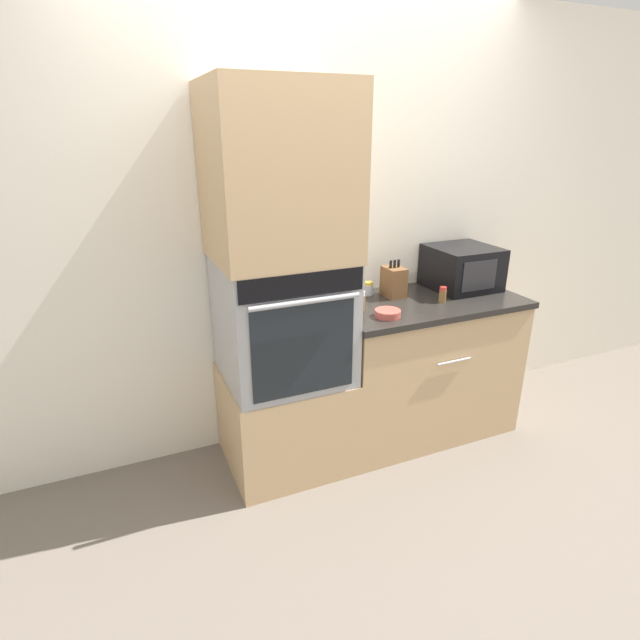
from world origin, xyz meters
name	(u,v)px	position (x,y,z in m)	size (l,w,h in m)	color
ground_plane	(360,475)	(0.00, 0.00, 0.00)	(12.00, 12.00, 0.00)	#6B6056
wall_back	(315,230)	(0.00, 0.63, 1.25)	(8.00, 0.05, 2.50)	silver
oven_cabinet_base	(285,418)	(-0.32, 0.30, 0.27)	(0.65, 0.60, 0.54)	tan
wall_oven	(283,319)	(-0.32, 0.30, 0.87)	(0.62, 0.64, 0.64)	#9EA0A5
oven_cabinet_upper	(278,174)	(-0.32, 0.30, 1.59)	(0.65, 0.60, 0.80)	tan
counter_unit	(420,365)	(0.56, 0.30, 0.43)	(1.13, 0.63, 0.86)	tan
microwave	(462,268)	(0.88, 0.40, 0.99)	(0.39, 0.38, 0.26)	black
knife_block	(394,282)	(0.41, 0.42, 0.95)	(0.11, 0.14, 0.22)	brown
bowl	(388,313)	(0.20, 0.13, 0.88)	(0.14, 0.14, 0.04)	#B24C42
condiment_jar_near	(361,301)	(0.12, 0.27, 0.91)	(0.05, 0.05, 0.11)	brown
condiment_jar_mid	(369,289)	(0.29, 0.50, 0.90)	(0.05, 0.05, 0.08)	silver
condiment_jar_far	(443,295)	(0.61, 0.22, 0.90)	(0.04, 0.04, 0.09)	brown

